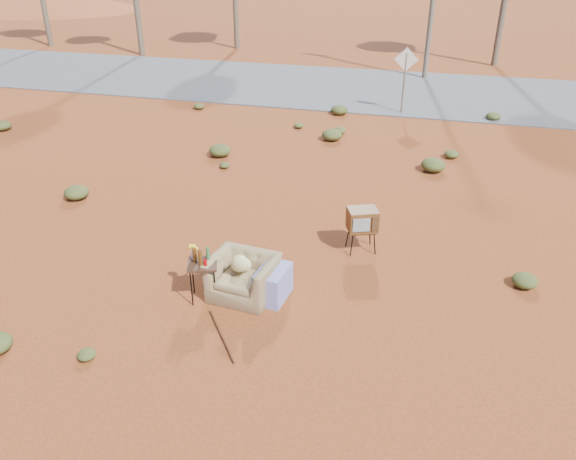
# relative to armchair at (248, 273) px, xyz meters

# --- Properties ---
(ground) EXTENTS (140.00, 140.00, 0.00)m
(ground) POSITION_rel_armchair_xyz_m (0.08, -0.30, -0.44)
(ground) COLOR brown
(ground) RESTS_ON ground
(highway) EXTENTS (140.00, 7.00, 0.04)m
(highway) POSITION_rel_armchair_xyz_m (0.08, 14.70, -0.42)
(highway) COLOR #565659
(highway) RESTS_ON ground
(dirt_mound) EXTENTS (26.00, 18.00, 2.00)m
(dirt_mound) POSITION_rel_armchair_xyz_m (-29.92, 33.70, -0.44)
(dirt_mound) COLOR #963D24
(dirt_mound) RESTS_ON ground
(armchair) EXTENTS (1.36, 0.83, 0.95)m
(armchair) POSITION_rel_armchair_xyz_m (0.00, 0.00, 0.00)
(armchair) COLOR olive
(armchair) RESTS_ON ground
(tv_unit) EXTENTS (0.67, 0.61, 0.88)m
(tv_unit) POSITION_rel_armchair_xyz_m (1.62, 2.01, 0.21)
(tv_unit) COLOR black
(tv_unit) RESTS_ON ground
(side_table) EXTENTS (0.62, 0.62, 0.97)m
(side_table) POSITION_rel_armchair_xyz_m (-0.74, -0.26, 0.27)
(side_table) COLOR #3B2415
(side_table) RESTS_ON ground
(rusty_bar) EXTENTS (0.83, 1.09, 0.04)m
(rusty_bar) POSITION_rel_armchair_xyz_m (-0.06, -1.18, -0.43)
(rusty_bar) COLOR #4C2814
(rusty_bar) RESTS_ON ground
(road_sign) EXTENTS (0.78, 0.06, 2.19)m
(road_sign) POSITION_rel_armchair_xyz_m (1.58, 11.70, 1.06)
(road_sign) COLOR brown
(road_sign) RESTS_ON ground
(scrub_patch) EXTENTS (17.49, 8.07, 0.33)m
(scrub_patch) POSITION_rel_armchair_xyz_m (-0.75, 4.10, -0.30)
(scrub_patch) COLOR #475123
(scrub_patch) RESTS_ON ground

